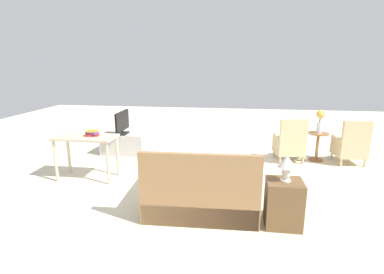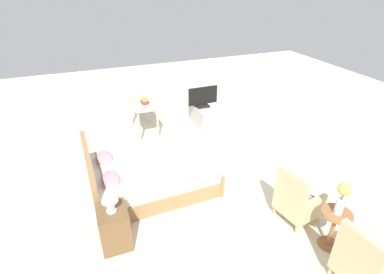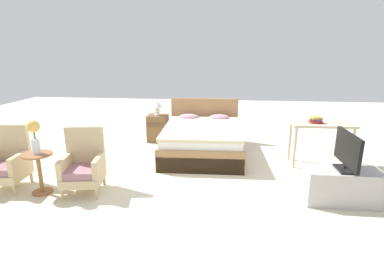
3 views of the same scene
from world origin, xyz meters
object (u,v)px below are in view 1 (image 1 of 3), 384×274
Objects in this scene: side_table at (318,143)px; tv_stand at (124,144)px; flower_vase at (320,119)px; vanity_desk at (86,143)px; bed at (204,177)px; armchair_by_window_right at (290,144)px; nightstand at (283,203)px; table_lamp at (287,164)px; book_stack at (92,133)px; tv_flatscreen at (122,122)px; armchair_by_window_left at (351,146)px.

tv_stand is (4.16, 0.15, -0.14)m from side_table.
flower_vase reaches higher than vanity_desk.
flower_vase reaches higher than bed.
armchair_by_window_right is 1.54× the size of nightstand.
table_lamp is 1.47× the size of book_stack.
armchair_by_window_right is 4.09× the size of book_stack.
tv_flatscreen is (0.00, 0.00, 0.49)m from tv_stand.
side_table is 0.57× the size of vanity_desk.
bed is at bearing 49.57° from armchair_by_window_right.
table_lamp is (0.00, 0.00, 0.51)m from nightstand.
tv_stand is (3.06, -2.60, -0.58)m from table_lamp.
bed reaches higher than vanity_desk.
table_lamp reaches higher than vanity_desk.
armchair_by_window_left is 3.14m from table_lamp.
flower_vase is at bearing 0.00° from side_table.
flower_vase is 4.17m from tv_flatscreen.
bed reaches higher than book_stack.
tv_flatscreen is at bearing -94.38° from vanity_desk.
vanity_desk is at bearing -10.64° from bed.
side_table is at bearing -177.90° from tv_flatscreen.
armchair_by_window_left is at bearing -163.34° from vanity_desk.
armchair_by_window_left is 4.98m from book_stack.
armchair_by_window_left is at bearing -123.00° from nightstand.
table_lamp is 3.28m from book_stack.
side_table is (0.60, -0.15, -0.00)m from armchair_by_window_left.
bed is at bearing 33.85° from armchair_by_window_left.
nightstand is 0.57× the size of vanity_desk.
armchair_by_window_left is at bearing 166.37° from side_table.
armchair_by_window_left is 1.54× the size of nightstand.
table_lamp is at bearing 160.06° from vanity_desk.
vanity_desk is (0.11, 1.45, 0.42)m from tv_stand.
flower_vase reaches higher than armchair_by_window_left.
flower_vase is at bearing -13.63° from armchair_by_window_left.
tv_flatscreen is (3.58, 0.01, 0.35)m from armchair_by_window_right.
bed is 3.00m from flower_vase.
tv_stand is at bearing -40.35° from table_lamp.
armchair_by_window_left is (-2.76, -1.85, 0.08)m from bed.
table_lamp is (-1.07, 0.76, 0.51)m from bed.
flower_vase is at bearing -177.90° from tv_flatscreen.
side_table is at bearing -159.43° from vanity_desk.
armchair_by_window_right reaches higher than side_table.
book_stack is at bearing 20.75° from flower_vase.
bed is 2.88× the size of tv_flatscreen.
tv_flatscreen is 0.71× the size of vanity_desk.
tv_stand is 1.31× the size of tv_flatscreen.
tv_flatscreen is at bearing -89.75° from book_stack.
bed is 3.56× the size of side_table.
table_lamp is 0.32× the size of vanity_desk.
tv_flatscreen is at bearing 2.10° from side_table.
tv_stand is 0.49m from tv_flatscreen.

